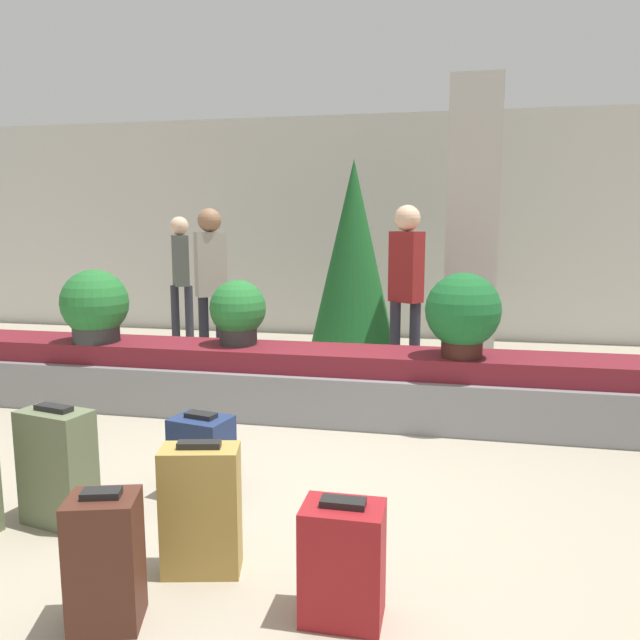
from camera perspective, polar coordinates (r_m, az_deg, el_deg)
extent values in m
plane|color=#9E937F|center=(4.03, -5.00, -15.62)|extent=(18.00, 18.00, 0.00)
cube|color=beige|center=(9.22, 5.12, 8.42)|extent=(18.00, 0.06, 3.20)
cube|color=gray|center=(5.48, 0.00, -6.60)|extent=(7.35, 0.76, 0.42)
cube|color=maroon|center=(5.41, 0.00, -3.55)|extent=(7.06, 0.60, 0.18)
cube|color=beige|center=(7.11, 13.64, 8.07)|extent=(0.55, 0.55, 3.20)
cube|color=#472319|center=(2.91, -19.04, -20.12)|extent=(0.34, 0.30, 0.56)
cube|color=black|center=(2.78, -19.36, -14.74)|extent=(0.17, 0.12, 0.03)
cube|color=#5B6647|center=(3.85, -22.86, -12.30)|extent=(0.43, 0.30, 0.65)
cube|color=black|center=(3.74, -23.18, -7.42)|extent=(0.23, 0.12, 0.03)
cube|color=#A3843D|center=(3.17, -10.81, -16.70)|extent=(0.40, 0.27, 0.62)
cube|color=black|center=(3.04, -11.00, -11.13)|extent=(0.21, 0.11, 0.03)
cube|color=navy|center=(3.98, -10.73, -12.20)|extent=(0.39, 0.33, 0.50)
cube|color=black|center=(3.89, -10.84, -8.55)|extent=(0.20, 0.13, 0.03)
cube|color=maroon|center=(2.82, 2.09, -21.30)|extent=(0.34, 0.24, 0.51)
cube|color=black|center=(2.69, 2.12, -16.35)|extent=(0.19, 0.09, 0.03)
cylinder|color=#2D2D2D|center=(5.61, -7.48, -1.26)|extent=(0.33, 0.33, 0.19)
sphere|color=#236B2D|center=(5.58, -7.52, 1.10)|extent=(0.50, 0.50, 0.50)
cylinder|color=#381914|center=(5.16, 12.84, -2.15)|extent=(0.33, 0.33, 0.22)
sphere|color=#195B28|center=(5.11, 12.94, 0.87)|extent=(0.60, 0.60, 0.60)
cylinder|color=#2D2D2D|center=(6.04, -19.78, -0.97)|extent=(0.42, 0.42, 0.19)
sphere|color=#236B2D|center=(6.01, -19.91, 1.50)|extent=(0.61, 0.61, 0.61)
cylinder|color=#282833|center=(8.61, -13.08, 0.31)|extent=(0.11, 0.11, 0.84)
cylinder|color=#282833|center=(8.53, -11.86, 0.27)|extent=(0.11, 0.11, 0.84)
cube|color=#474C47|center=(8.49, -12.64, 5.32)|extent=(0.32, 0.37, 0.67)
sphere|color=beige|center=(8.48, -12.75, 8.38)|extent=(0.25, 0.25, 0.25)
cylinder|color=#282833|center=(6.39, 6.85, -2.26)|extent=(0.11, 0.11, 0.89)
cylinder|color=#282833|center=(6.38, 8.64, -2.32)|extent=(0.11, 0.11, 0.89)
cube|color=maroon|center=(6.28, 7.89, 4.83)|extent=(0.36, 0.34, 0.70)
sphere|color=beige|center=(6.26, 7.99, 9.21)|extent=(0.26, 0.26, 0.26)
cylinder|color=#282833|center=(7.02, -10.55, -1.38)|extent=(0.11, 0.11, 0.88)
cylinder|color=#282833|center=(6.95, -9.03, -1.44)|extent=(0.11, 0.11, 0.88)
cube|color=gray|center=(6.89, -9.97, 5.03)|extent=(0.37, 0.33, 0.69)
sphere|color=#936B4C|center=(6.87, -10.07, 8.98)|extent=(0.26, 0.26, 0.26)
cylinder|color=#4C331E|center=(7.65, 2.99, -3.05)|extent=(0.16, 0.16, 0.18)
cone|color=#195623|center=(7.49, 3.06, 6.01)|extent=(1.03, 1.03, 2.23)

